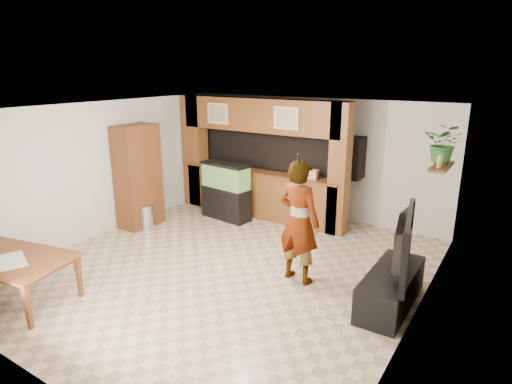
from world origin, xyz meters
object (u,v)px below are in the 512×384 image
Objects in this scene: pantry_cabinet at (138,176)px; person at (299,222)px; aquarium at (226,192)px; dining_table at (6,280)px; television at (395,243)px.

pantry_cabinet is 1.10× the size of person.
pantry_cabinet is 1.87m from aquarium.
aquarium is (1.26, 1.31, -0.45)m from pantry_cabinet.
aquarium is at bearing 72.15° from dining_table.
person is at bearing -5.70° from pantry_cabinet.
television is 0.78× the size of dining_table.
television is at bearing 20.18° from dining_table.
television is at bearing -3.94° from pantry_cabinet.
aquarium is 4.55m from dining_table.
pantry_cabinet is at bearing 74.92° from television.
person is (3.91, -0.39, -0.10)m from pantry_cabinet.
pantry_cabinet reaches higher than television.
person reaches higher than television.
person reaches higher than aquarium.
person is 1.01× the size of dining_table.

